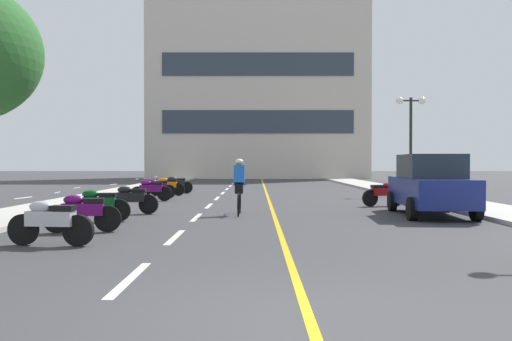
{
  "coord_description": "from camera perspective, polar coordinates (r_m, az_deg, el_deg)",
  "views": [
    {
      "loc": [
        -0.29,
        -5.13,
        1.58
      ],
      "look_at": [
        -0.28,
        17.88,
        1.23
      ],
      "focal_mm": 37.06,
      "sensor_mm": 36.0,
      "label": 1
    }
  ],
  "objects": [
    {
      "name": "motorcycle_7",
      "position": [
        23.4,
        -10.77,
        -1.85
      ],
      "size": [
        1.64,
        0.79,
        0.92
      ],
      "color": "black",
      "rests_on": "ground"
    },
    {
      "name": "lane_dash_6",
      "position": [
        31.22,
        -3.16,
        -2.01
      ],
      "size": [
        0.14,
        2.2,
        0.01
      ],
      "primitive_type": "cube",
      "color": "silver",
      "rests_on": "ground"
    },
    {
      "name": "street_lamp_mid",
      "position": [
        27.16,
        16.35,
        5.08
      ],
      "size": [
        1.46,
        0.36,
        4.68
      ],
      "color": "black",
      "rests_on": "curb_right"
    },
    {
      "name": "lane_dash_1",
      "position": [
        11.37,
        -8.74,
        -7.1
      ],
      "size": [
        0.14,
        2.2,
        0.01
      ],
      "primitive_type": "cube",
      "color": "silver",
      "rests_on": "ground"
    },
    {
      "name": "motorcycle_1",
      "position": [
        10.75,
        -21.37,
        -5.1
      ],
      "size": [
        1.7,
        0.6,
        0.92
      ],
      "color": "black",
      "rests_on": "ground"
    },
    {
      "name": "cyclist_rider",
      "position": [
        15.94,
        -1.84,
        -1.61
      ],
      "size": [
        0.42,
        1.77,
        1.71
      ],
      "color": "black",
      "rests_on": "ground"
    },
    {
      "name": "motorcycle_5",
      "position": [
        19.64,
        13.59,
        -2.38
      ],
      "size": [
        1.63,
        0.81,
        0.92
      ],
      "color": "black",
      "rests_on": "ground"
    },
    {
      "name": "lane_dash_2",
      "position": [
        15.31,
        -6.46,
        -5.04
      ],
      "size": [
        0.14,
        2.2,
        0.01
      ],
      "primitive_type": "cube",
      "color": "silver",
      "rests_on": "ground"
    },
    {
      "name": "lane_dash_0",
      "position": [
        7.5,
        -13.47,
        -11.29
      ],
      "size": [
        0.14,
        2.2,
        0.01
      ],
      "primitive_type": "cube",
      "color": "silver",
      "rests_on": "ground"
    },
    {
      "name": "lane_dash_3",
      "position": [
        19.27,
        -5.12,
        -3.82
      ],
      "size": [
        0.14,
        2.2,
        0.01
      ],
      "primitive_type": "cube",
      "color": "silver",
      "rests_on": "ground"
    },
    {
      "name": "motorcycle_6",
      "position": [
        21.96,
        -11.32,
        -2.03
      ],
      "size": [
        1.7,
        0.6,
        0.92
      ],
      "color": "black",
      "rests_on": "ground"
    },
    {
      "name": "lane_dash_9",
      "position": [
        43.19,
        -2.29,
        -1.21
      ],
      "size": [
        0.14,
        2.2,
        0.01
      ],
      "primitive_type": "cube",
      "color": "silver",
      "rests_on": "ground"
    },
    {
      "name": "lane_dash_8",
      "position": [
        39.2,
        -2.52,
        -1.42
      ],
      "size": [
        0.14,
        2.2,
        0.01
      ],
      "primitive_type": "cube",
      "color": "silver",
      "rests_on": "ground"
    },
    {
      "name": "ground_plane",
      "position": [
        26.18,
        0.61,
        -2.58
      ],
      "size": [
        140.0,
        140.0,
        0.0
      ],
      "primitive_type": "plane",
      "color": "#38383A"
    },
    {
      "name": "motorcycle_9",
      "position": [
        27.13,
        -8.68,
        -1.47
      ],
      "size": [
        1.69,
        0.62,
        0.92
      ],
      "color": "black",
      "rests_on": "ground"
    },
    {
      "name": "curb_left",
      "position": [
        29.98,
        -13.36,
        -2.05
      ],
      "size": [
        2.4,
        72.0,
        0.12
      ],
      "primitive_type": "cube",
      "color": "#B7B2A8",
      "rests_on": "ground"
    },
    {
      "name": "parked_car_near",
      "position": [
        16.5,
        18.29,
        -1.47
      ],
      "size": [
        2.13,
        4.3,
        1.82
      ],
      "color": "black",
      "rests_on": "ground"
    },
    {
      "name": "motorcycle_2",
      "position": [
        12.54,
        -18.28,
        -4.23
      ],
      "size": [
        1.7,
        0.6,
        0.92
      ],
      "color": "black",
      "rests_on": "ground"
    },
    {
      "name": "lane_dash_10",
      "position": [
        47.19,
        -2.1,
        -1.03
      ],
      "size": [
        0.14,
        2.2,
        0.01
      ],
      "primitive_type": "cube",
      "color": "silver",
      "rests_on": "ground"
    },
    {
      "name": "lane_dash_4",
      "position": [
        23.25,
        -4.25,
        -3.01
      ],
      "size": [
        0.14,
        2.2,
        0.01
      ],
      "primitive_type": "cube",
      "color": "silver",
      "rests_on": "ground"
    },
    {
      "name": "motorcycle_4",
      "position": [
        16.62,
        -13.41,
        -2.97
      ],
      "size": [
        1.7,
        0.6,
        0.92
      ],
      "color": "black",
      "rests_on": "ground"
    },
    {
      "name": "lane_dash_11",
      "position": [
        51.18,
        -1.93,
        -0.88
      ],
      "size": [
        0.14,
        2.2,
        0.01
      ],
      "primitive_type": "cube",
      "color": "silver",
      "rests_on": "ground"
    },
    {
      "name": "centre_line_yellow",
      "position": [
        29.18,
        1.04,
        -2.22
      ],
      "size": [
        0.12,
        66.0,
        0.01
      ],
      "primitive_type": "cube",
      "color": "gold",
      "rests_on": "ground"
    },
    {
      "name": "office_building",
      "position": [
        53.68,
        0.18,
        8.91
      ],
      "size": [
        21.61,
        6.18,
        18.15
      ],
      "color": "beige",
      "rests_on": "ground"
    },
    {
      "name": "lane_dash_7",
      "position": [
        35.21,
        -2.8,
        -1.69
      ],
      "size": [
        0.14,
        2.2,
        0.01
      ],
      "primitive_type": "cube",
      "color": "silver",
      "rests_on": "ground"
    },
    {
      "name": "motorcycle_3",
      "position": [
        14.65,
        -16.74,
        -3.49
      ],
      "size": [
        1.7,
        0.6,
        0.92
      ],
      "color": "black",
      "rests_on": "ground"
    },
    {
      "name": "curb_right",
      "position": [
        30.12,
        14.39,
        -2.04
      ],
      "size": [
        2.4,
        72.0,
        0.12
      ],
      "primitive_type": "cube",
      "color": "#B7B2A8",
      "rests_on": "ground"
    },
    {
      "name": "lane_dash_5",
      "position": [
        27.23,
        -3.62,
        -2.44
      ],
      "size": [
        0.14,
        2.2,
        0.01
      ],
      "primitive_type": "cube",
      "color": "silver",
      "rests_on": "ground"
    },
    {
      "name": "motorcycle_8",
      "position": [
        25.51,
        -9.61,
        -1.62
      ],
      "size": [
        1.7,
        0.6,
        0.92
      ],
      "color": "black",
      "rests_on": "ground"
    }
  ]
}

